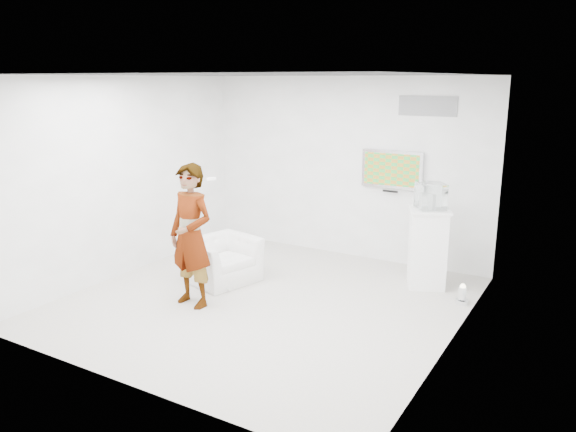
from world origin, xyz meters
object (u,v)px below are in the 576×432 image
(tv, at_px, (392,169))
(armchair, at_px, (221,260))
(floor_uplight, at_px, (462,294))
(person, at_px, (191,236))
(pedestal, at_px, (427,248))

(tv, height_order, armchair, tv)
(floor_uplight, bearing_deg, person, -149.48)
(pedestal, bearing_deg, armchair, -153.52)
(armchair, height_order, floor_uplight, armchair)
(tv, relative_size, person, 0.53)
(floor_uplight, bearing_deg, tv, 141.60)
(armchair, relative_size, pedestal, 0.86)
(armchair, xyz_separation_m, pedestal, (2.71, 1.35, 0.26))
(pedestal, bearing_deg, floor_uplight, -33.91)
(tv, xyz_separation_m, pedestal, (0.86, -0.76, -0.97))
(person, height_order, pedestal, person)
(tv, distance_m, person, 3.48)
(person, distance_m, pedestal, 3.38)
(person, relative_size, pedestal, 1.64)
(tv, distance_m, pedestal, 1.50)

